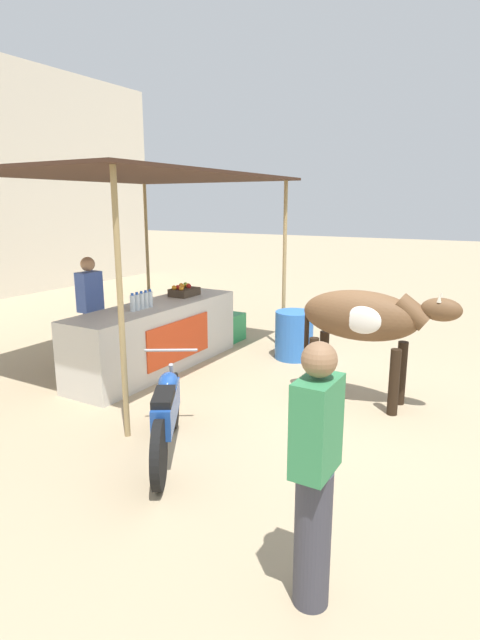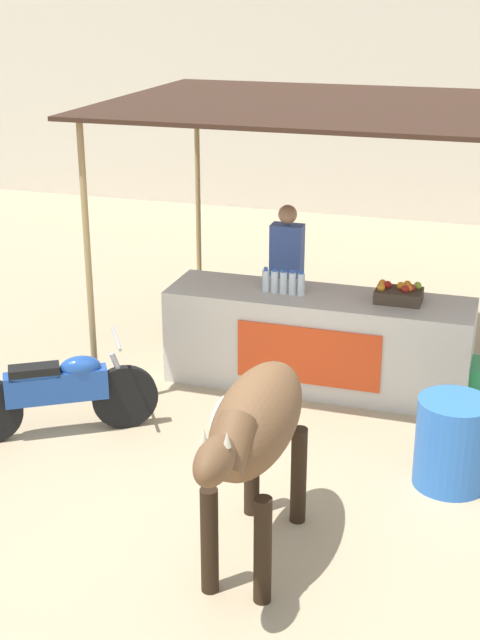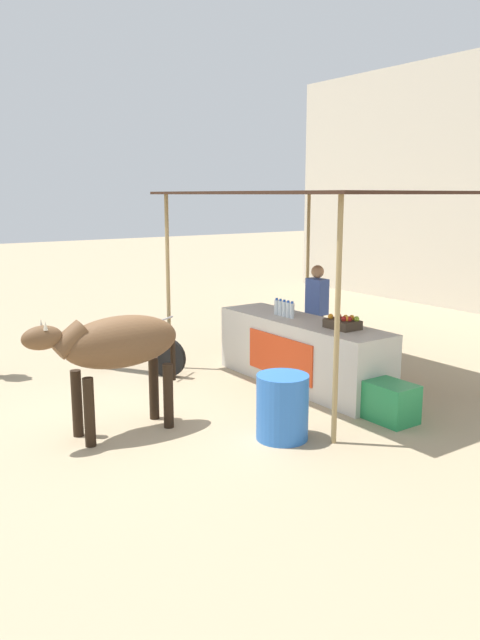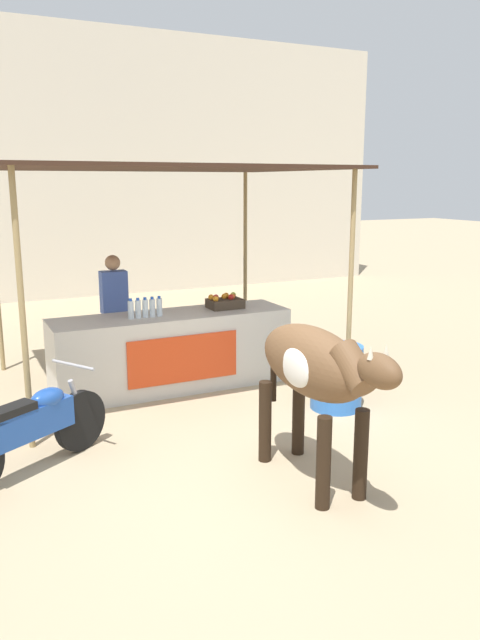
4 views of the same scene
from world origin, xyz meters
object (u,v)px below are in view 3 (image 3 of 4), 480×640
Objects in this scene: vendor_behind_counter at (316,316)px; motorcycle_parked at (134,346)px; fruit_crate at (343,323)px; cooler_box at (391,402)px; stall_counter at (301,352)px; cow at (116,346)px; water_barrel at (282,407)px.

vendor_behind_counter reaches higher than motorcycle_parked.
fruit_crate is 0.28× the size of motorcycle_parked.
motorcycle_parked is at bearing -156.53° from cooler_box.
stall_counter reaches higher than motorcycle_parked.
cow is (0.76, -3.72, 0.18)m from vendor_behind_counter.
fruit_crate is (0.77, 0.06, 0.56)m from stall_counter.
water_barrel is at bearing -46.34° from stall_counter.
motorcycle_parked is (-2.72, -1.78, -0.61)m from fruit_crate.
vendor_behind_counter is 0.91× the size of cow.
motorcycle_parked is at bearing -146.80° from fruit_crate.
cow is at bearing -118.42° from cooler_box.
water_barrel reaches higher than cooler_box.
vendor_behind_counter is 2.88m from motorcycle_parked.
stall_counter is at bearing -175.65° from fruit_crate.
vendor_behind_counter is 2.75× the size of cooler_box.
cooler_box is at bearing -3.11° from stall_counter.
water_barrel is (1.46, -1.53, -0.11)m from stall_counter.
stall_counter is 1.82× the size of vendor_behind_counter.
fruit_crate is 3.08m from cow.
fruit_crate is 1.85m from water_barrel.
fruit_crate reaches higher than stall_counter.
water_barrel is (0.69, -1.59, -0.66)m from fruit_crate.
water_barrel is at bearing 3.21° from motorcycle_parked.
water_barrel is at bearing 49.61° from cow.
cooler_box is at bearing 61.58° from cow.
cow is 1.16× the size of motorcycle_parked.
stall_counter is at bearing 133.66° from water_barrel.
cow is at bearing -78.52° from vendor_behind_counter.
motorcycle_parked is at bearing -138.60° from stall_counter.
cow is at bearing -29.88° from motorcycle_parked.
water_barrel is 3.41m from motorcycle_parked.
stall_counter is at bearing -55.04° from vendor_behind_counter.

